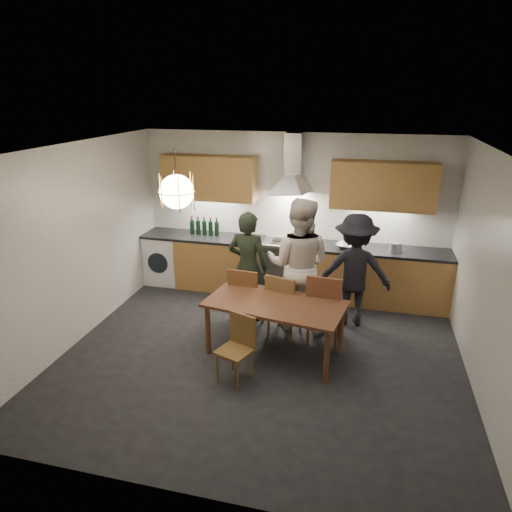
% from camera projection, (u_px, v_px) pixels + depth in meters
% --- Properties ---
extents(ground, '(5.00, 5.00, 0.00)m').
position_uv_depth(ground, '(262.00, 355.00, 5.88)').
color(ground, black).
rests_on(ground, ground).
extents(room_shell, '(5.02, 4.52, 2.61)m').
position_uv_depth(room_shell, '(262.00, 228.00, 5.29)').
color(room_shell, white).
rests_on(room_shell, ground).
extents(counter_run, '(5.00, 0.62, 0.90)m').
position_uv_depth(counter_run, '(290.00, 268.00, 7.50)').
color(counter_run, tan).
rests_on(counter_run, ground).
extents(range_stove, '(0.90, 0.60, 0.92)m').
position_uv_depth(range_stove, '(289.00, 269.00, 7.50)').
color(range_stove, silver).
rests_on(range_stove, ground).
extents(wall_fixtures, '(4.30, 0.54, 1.10)m').
position_uv_depth(wall_fixtures, '(292.00, 181.00, 7.12)').
color(wall_fixtures, tan).
rests_on(wall_fixtures, ground).
extents(pendant_lamp, '(0.43, 0.43, 0.70)m').
position_uv_depth(pendant_lamp, '(177.00, 192.00, 5.29)').
color(pendant_lamp, black).
rests_on(pendant_lamp, ground).
extents(dining_table, '(1.82, 1.12, 0.72)m').
position_uv_depth(dining_table, '(275.00, 308.00, 5.71)').
color(dining_table, brown).
rests_on(dining_table, ground).
extents(chair_back_left, '(0.46, 0.46, 0.94)m').
position_uv_depth(chair_back_left, '(245.00, 295.00, 6.32)').
color(chair_back_left, brown).
rests_on(chair_back_left, ground).
extents(chair_back_mid, '(0.50, 0.50, 0.92)m').
position_uv_depth(chair_back_mid, '(282.00, 302.00, 6.15)').
color(chair_back_mid, brown).
rests_on(chair_back_mid, ground).
extents(chair_back_right, '(0.47, 0.47, 1.00)m').
position_uv_depth(chair_back_right, '(324.00, 305.00, 5.96)').
color(chair_back_right, brown).
rests_on(chair_back_right, ground).
extents(chair_front, '(0.46, 0.46, 0.79)m').
position_uv_depth(chair_front, '(238.00, 343.00, 5.28)').
color(chair_front, brown).
rests_on(chair_front, ground).
extents(person_left, '(0.63, 0.45, 1.63)m').
position_uv_depth(person_left, '(248.00, 266.00, 6.57)').
color(person_left, black).
rests_on(person_left, ground).
extents(person_mid, '(0.97, 0.78, 1.89)m').
position_uv_depth(person_mid, '(299.00, 265.00, 6.28)').
color(person_mid, beige).
rests_on(person_mid, ground).
extents(person_right, '(1.13, 0.74, 1.64)m').
position_uv_depth(person_right, '(354.00, 270.00, 6.43)').
color(person_right, black).
rests_on(person_right, ground).
extents(mixing_bowl, '(0.34, 0.34, 0.07)m').
position_uv_depth(mixing_bowl, '(345.00, 246.00, 7.07)').
color(mixing_bowl, silver).
rests_on(mixing_bowl, counter_run).
extents(stock_pot, '(0.25, 0.25, 0.14)m').
position_uv_depth(stock_pot, '(395.00, 247.00, 6.91)').
color(stock_pot, '#B6B6B9').
rests_on(stock_pot, counter_run).
extents(wine_bottles, '(0.51, 0.07, 0.31)m').
position_uv_depth(wine_bottles, '(204.00, 226.00, 7.67)').
color(wine_bottles, black).
rests_on(wine_bottles, counter_run).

